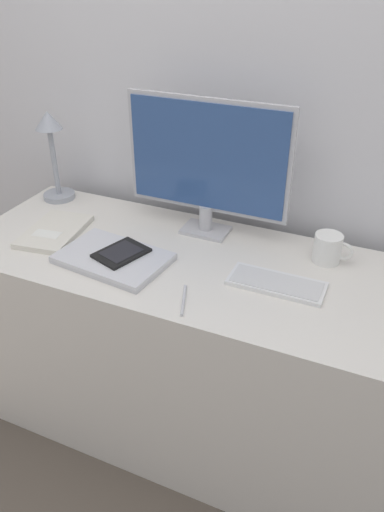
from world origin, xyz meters
name	(u,v)px	position (x,y,z in m)	size (l,w,h in m)	color
ground_plane	(167,457)	(0.00, 0.00, 0.00)	(10.00, 10.00, 0.00)	brown
wall_back	(235,86)	(0.00, 0.58, 1.20)	(3.60, 0.05, 2.40)	silver
desk	(188,348)	(0.00, 0.19, 0.37)	(1.52, 0.60, 0.75)	silver
monitor	(207,162)	(-0.02, 0.39, 1.00)	(0.56, 0.11, 0.46)	#B7B7BC
keyboard	(277,283)	(0.30, 0.17, 0.75)	(0.28, 0.12, 0.01)	silver
laptop	(113,258)	(-0.21, 0.09, 0.76)	(0.36, 0.26, 0.02)	#BCBCC1
ereader	(121,253)	(-0.19, 0.10, 0.77)	(0.16, 0.19, 0.01)	black
desk_lamp	(52,147)	(-0.65, 0.41, 0.96)	(0.12, 0.12, 0.34)	#999EA8
notebook	(55,231)	(-0.49, 0.16, 0.76)	(0.21, 0.29, 0.02)	silver
coffee_mug	(328,248)	(0.40, 0.36, 0.79)	(0.12, 0.09, 0.09)	white
pen	(184,300)	(0.08, -0.02, 0.75)	(0.06, 0.13, 0.01)	silver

